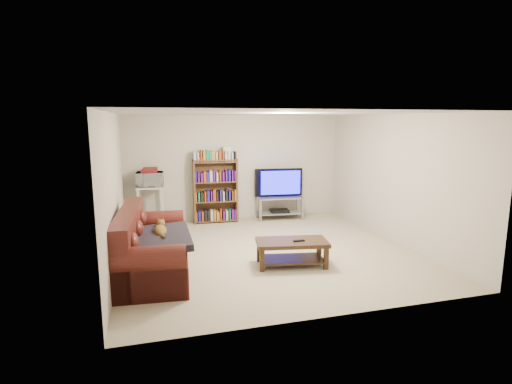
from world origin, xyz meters
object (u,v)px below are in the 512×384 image
object	(u,v)px
bookshelf	(215,190)
coffee_table	(292,248)
sofa	(148,250)
tv_stand	(280,204)

from	to	relation	value
bookshelf	coffee_table	bearing A→B (deg)	-74.62
sofa	tv_stand	bearing A→B (deg)	45.65
bookshelf	sofa	bearing A→B (deg)	-116.13
sofa	tv_stand	world-z (taller)	sofa
sofa	tv_stand	size ratio (longest dim) A/B	2.14
tv_stand	bookshelf	distance (m)	1.54
tv_stand	sofa	bearing A→B (deg)	-133.61
sofa	coffee_table	world-z (taller)	sofa
bookshelf	tv_stand	bearing A→B (deg)	-1.59
tv_stand	coffee_table	bearing A→B (deg)	-100.02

